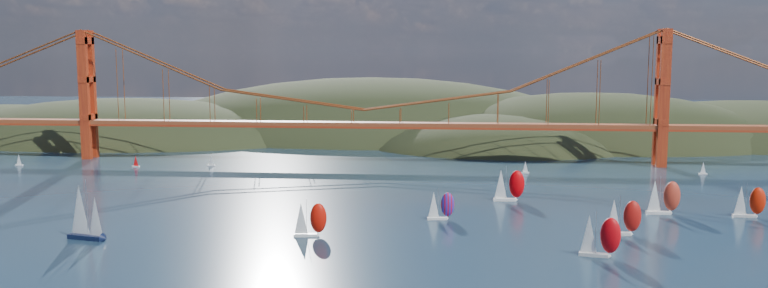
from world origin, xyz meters
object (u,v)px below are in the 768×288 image
racer_4 (749,201)px  racer_3 (663,197)px  racer_5 (508,185)px  racer_rwb (440,205)px  racer_2 (623,217)px  racer_1 (599,235)px  sloop_navy (84,213)px  racer_0 (309,219)px

racer_4 → racer_3: bearing=-179.5°
racer_5 → racer_rwb: racer_5 is taller
racer_2 → racer_5: bearing=122.6°
racer_3 → racer_1: bearing=-121.5°
racer_1 → sloop_navy: bearing=-169.4°
racer_2 → sloop_navy: bearing=-172.2°
racer_1 → racer_4: size_ratio=1.07×
sloop_navy → racer_3: bearing=29.0°
racer_0 → racer_1: (68.81, -12.15, 0.38)m
racer_4 → racer_rwb: size_ratio=1.13×
racer_4 → racer_rwb: bearing=-167.6°
racer_rwb → racer_2: bearing=-25.2°
racer_1 → racer_3: 54.03m
racer_4 → racer_5: (-65.36, 16.78, 0.55)m
racer_5 → sloop_navy: bearing=-153.7°
sloop_navy → racer_4: (172.96, 41.00, -2.02)m
sloop_navy → racer_2: 134.31m
sloop_navy → racer_4: sloop_navy is taller
racer_3 → racer_5: racer_5 is taller
racer_0 → racer_2: size_ratio=0.95×
racer_0 → sloop_navy: bearing=-179.9°
racer_2 → racer_3: (16.81, 26.21, 0.32)m
racer_0 → racer_rwb: (32.35, 22.05, -0.48)m
racer_1 → racer_4: bearing=55.1°
racer_3 → racer_rwb: racer_3 is taller
sloop_navy → racer_rwb: 92.15m
racer_3 → racer_5: bearing=158.4°
racer_1 → racer_rwb: 50.00m
racer_3 → racer_4: bearing=-6.7°
racer_rwb → racer_5: bearing=44.5°
racer_0 → racer_3: bearing=12.1°
racer_5 → racer_rwb: 34.58m
racer_0 → racer_rwb: racer_0 is taller
racer_1 → racer_4: (49.39, 45.27, -0.32)m
racer_5 → racer_rwb: bearing=-128.3°
sloop_navy → racer_2: sloop_navy is taller
racer_rwb → racer_4: bearing=-1.8°
racer_2 → racer_3: bearing=58.0°
racer_4 → racer_0: bearing=-159.3°
racer_1 → racer_5: (-15.98, 62.04, 0.23)m
racer_3 → racer_rwb: (-62.96, -12.89, -1.04)m
racer_5 → racer_2: bearing=-60.0°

